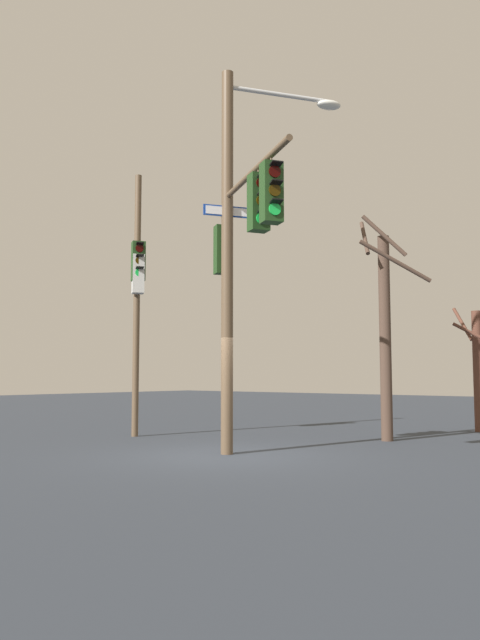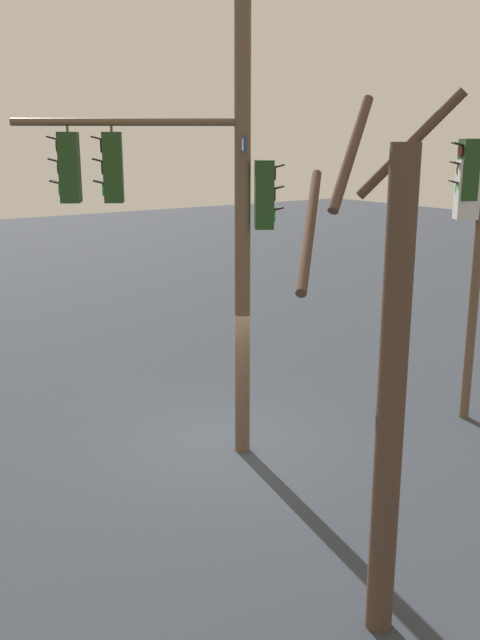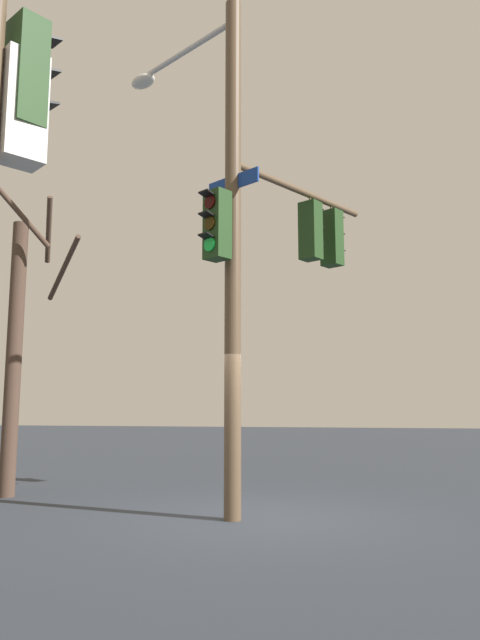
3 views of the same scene
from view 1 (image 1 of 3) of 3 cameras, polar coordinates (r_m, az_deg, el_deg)
ground_plane at (r=13.36m, az=-1.58°, el=-12.32°), size 80.00×80.00×0.00m
main_signal_pole_assembly at (r=13.35m, az=0.11°, el=8.24°), size 4.48×3.71×8.51m
secondary_pole_assembly at (r=17.68m, az=-9.36°, el=3.15°), size 0.53×0.67×7.40m
bare_tree_behind_pole at (r=16.65m, az=13.12°, el=-0.72°), size 1.48×2.06×5.87m
bare_tree_across_street at (r=20.13m, az=20.94°, el=-3.95°), size 1.81×1.65×3.77m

